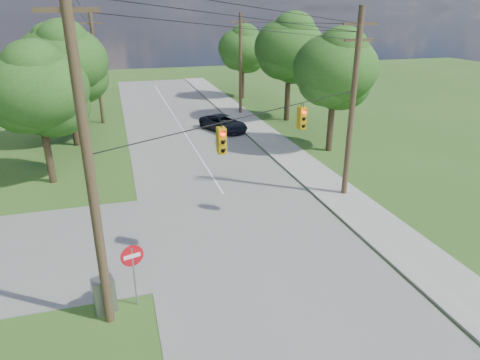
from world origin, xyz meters
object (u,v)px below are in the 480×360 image
object	(u,v)px
pole_north_e	(240,64)
pole_north_w	(97,69)
pole_ne	(353,104)
do_not_enter_sign	(133,263)
car_main_north	(223,123)
control_cabinet	(104,295)
pole_sw	(87,154)

from	to	relation	value
pole_north_e	pole_north_w	distance (m)	13.90
pole_north_e	pole_north_w	world-z (taller)	same
pole_ne	do_not_enter_sign	bearing A→B (deg)	-150.78
pole_ne	pole_north_e	bearing A→B (deg)	90.00
car_main_north	control_cabinet	size ratio (longest dim) A/B	3.71
pole_ne	car_main_north	distance (m)	16.86
do_not_enter_sign	car_main_north	bearing A→B (deg)	52.92
car_main_north	do_not_enter_sign	size ratio (longest dim) A/B	1.98
control_cabinet	car_main_north	bearing A→B (deg)	52.34
pole_ne	pole_north_w	distance (m)	26.03
do_not_enter_sign	pole_north_w	bearing A→B (deg)	77.43
pole_sw	pole_ne	xyz separation A→B (m)	(13.50, 7.60, -0.76)
pole_sw	control_cabinet	xyz separation A→B (m)	(-0.14, 0.60, -5.55)
pole_sw	do_not_enter_sign	world-z (taller)	pole_sw
pole_north_e	control_cabinet	world-z (taller)	pole_north_e
pole_north_e	control_cabinet	xyz separation A→B (m)	(-13.64, -29.00, -4.45)
pole_north_e	pole_sw	bearing A→B (deg)	-114.52
pole_sw	pole_north_w	bearing A→B (deg)	90.77
pole_north_w	do_not_enter_sign	distance (m)	29.22
car_main_north	do_not_enter_sign	world-z (taller)	do_not_enter_sign
pole_sw	car_main_north	bearing A→B (deg)	66.67
pole_north_e	control_cabinet	bearing A→B (deg)	-115.19
car_main_north	do_not_enter_sign	xyz separation A→B (m)	(-9.12, -22.82, 1.11)
pole_north_e	car_main_north	size ratio (longest dim) A/B	1.98
do_not_enter_sign	control_cabinet	bearing A→B (deg)	164.59
control_cabinet	do_not_enter_sign	bearing A→B (deg)	-13.60
pole_sw	control_cabinet	size ratio (longest dim) A/B	8.83
pole_north_e	car_main_north	xyz separation A→B (m)	(-3.40, -6.19, -4.40)
pole_sw	pole_north_w	world-z (taller)	pole_sw
control_cabinet	do_not_enter_sign	size ratio (longest dim) A/B	0.53
pole_north_w	pole_sw	bearing A→B (deg)	-89.23
pole_sw	pole_ne	size ratio (longest dim) A/B	1.14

